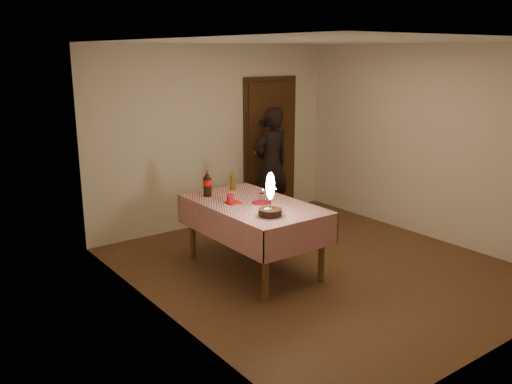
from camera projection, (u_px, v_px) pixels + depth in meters
ground at (318, 268)px, 6.44m from camera, size 4.00×4.50×0.01m
room_shell at (320, 128)px, 6.10m from camera, size 4.04×4.54×2.62m
dining_table at (253, 212)px, 6.23m from camera, size 1.02×1.72×0.81m
birthday_cake at (270, 204)px, 5.68m from camera, size 0.31×0.31×0.48m
red_plate at (261, 203)px, 6.21m from camera, size 0.22×0.22×0.01m
red_cup at (230, 199)px, 6.20m from camera, size 0.08×0.08×0.10m
clear_cup at (262, 197)px, 6.29m from camera, size 0.07×0.07×0.09m
napkin_stack at (233, 203)px, 6.18m from camera, size 0.15×0.15×0.02m
cola_bottle at (207, 184)px, 6.46m from camera, size 0.10×0.10×0.32m
amber_bottle_right at (233, 181)px, 6.76m from camera, size 0.06×0.06×0.25m
photographer at (271, 164)px, 8.09m from camera, size 0.64×0.47×1.71m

